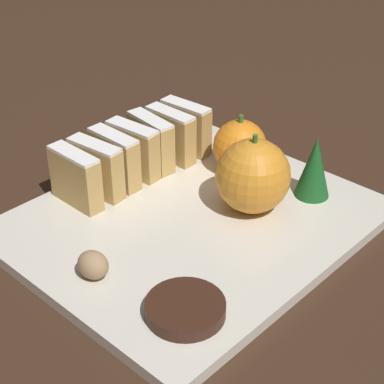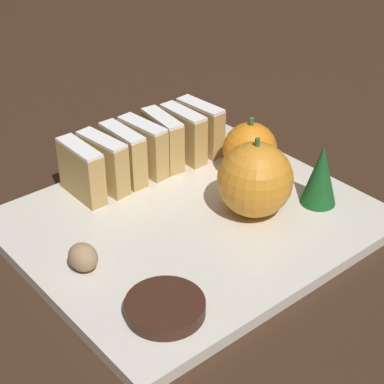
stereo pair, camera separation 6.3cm
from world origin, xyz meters
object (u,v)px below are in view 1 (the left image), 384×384
Objects in this scene: orange_near at (240,146)px; orange_far at (253,176)px; walnut at (90,262)px; chocolate_cookie at (185,309)px.

orange_far reaches higher than orange_near.
orange_far is at bearing 78.28° from walnut.
orange_far is at bearing -40.97° from orange_near.
walnut is 0.46× the size of chocolate_cookie.
orange_far is at bearing 110.42° from chocolate_cookie.
chocolate_cookie is (0.12, -0.21, -0.02)m from orange_near.
orange_near is 0.25m from chocolate_cookie.
orange_near is 0.81× the size of orange_far.
chocolate_cookie is (0.10, 0.02, -0.01)m from walnut.
orange_far is 2.75× the size of walnut.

